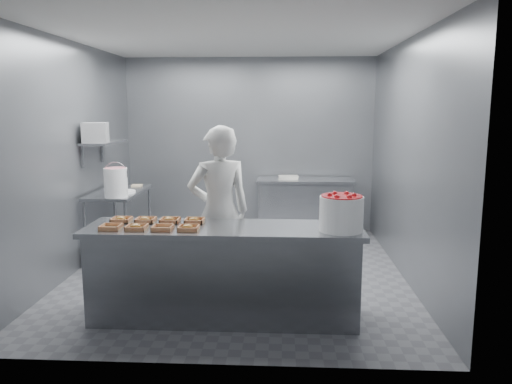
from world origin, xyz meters
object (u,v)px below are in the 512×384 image
at_px(tray_0, 111,227).
at_px(tray_2, 163,228).
at_px(worker, 219,212).
at_px(glaze_bucket, 116,182).
at_px(tray_4, 121,219).
at_px(tray_1, 136,227).
at_px(tray_6, 170,220).
at_px(prep_table, 120,213).
at_px(tray_7, 194,220).
at_px(service_counter, 224,272).
at_px(tray_5, 145,220).
at_px(back_counter, 305,207).
at_px(appliance, 95,133).
at_px(strawberry_tub, 341,212).
at_px(tray_3, 188,228).

relative_size(tray_0, tray_2, 1.00).
relative_size(tray_2, worker, 0.10).
bearing_deg(glaze_bucket, tray_4, -69.63).
height_order(tray_1, tray_6, same).
height_order(prep_table, tray_2, tray_2).
distance_m(tray_6, tray_7, 0.24).
height_order(service_counter, tray_4, tray_4).
bearing_deg(tray_2, service_counter, 15.61).
bearing_deg(glaze_bucket, tray_2, -59.28).
relative_size(service_counter, tray_1, 13.88).
bearing_deg(tray_2, glaze_bucket, 120.72).
bearing_deg(tray_5, prep_table, 115.68).
relative_size(back_counter, tray_6, 8.01).
xyz_separation_m(back_counter, worker, (-1.02, -2.65, 0.46)).
bearing_deg(tray_2, tray_5, 128.73).
bearing_deg(appliance, tray_2, -67.61).
bearing_deg(tray_2, appliance, 124.90).
xyz_separation_m(tray_2, glaze_bucket, (-0.99, 1.66, 0.17)).
relative_size(back_counter, strawberry_tub, 3.80).
xyz_separation_m(service_counter, worker, (-0.12, 0.60, 0.46)).
distance_m(tray_2, worker, 0.86).
height_order(tray_1, tray_5, same).
bearing_deg(glaze_bucket, tray_5, -61.28).
distance_m(prep_table, tray_0, 2.22).
distance_m(tray_6, strawberry_tub, 1.65).
bearing_deg(strawberry_tub, prep_table, 143.12).
bearing_deg(tray_3, tray_1, 180.00).
distance_m(service_counter, glaze_bucket, 2.24).
bearing_deg(worker, tray_0, 19.18).
xyz_separation_m(tray_0, tray_3, (0.72, -0.00, 0.00)).
distance_m(tray_5, strawberry_tub, 1.89).
xyz_separation_m(prep_table, strawberry_tub, (2.73, -2.05, 0.48)).
xyz_separation_m(service_counter, tray_7, (-0.31, 0.15, 0.47)).
bearing_deg(service_counter, tray_0, -171.57).
relative_size(tray_1, appliance, 0.55).
height_order(prep_table, back_counter, same).
bearing_deg(tray_0, glaze_bucket, 106.98).
distance_m(strawberry_tub, glaze_bucket, 3.07).
relative_size(tray_1, tray_3, 1.00).
relative_size(service_counter, tray_3, 13.88).
bearing_deg(tray_2, tray_0, 180.00).
xyz_separation_m(tray_2, tray_7, (0.24, 0.30, 0.00)).
relative_size(tray_0, tray_3, 1.00).
height_order(tray_5, glaze_bucket, glaze_bucket).
bearing_deg(tray_5, strawberry_tub, -7.64).
distance_m(tray_4, appliance, 1.89).
distance_m(prep_table, tray_1, 2.30).
distance_m(back_counter, tray_4, 3.68).
height_order(worker, glaze_bucket, worker).
distance_m(prep_table, tray_3, 2.52).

